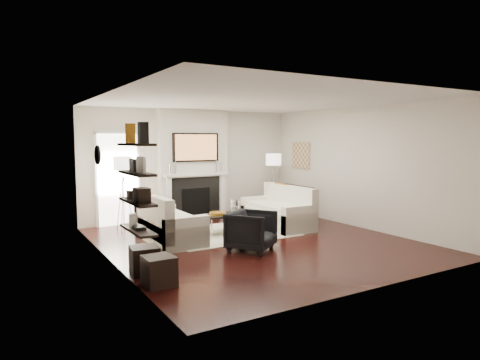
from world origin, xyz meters
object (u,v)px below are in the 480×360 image
loveseat_left_base (170,230)px  armchair (251,229)px  lamp_left_shade (123,163)px  lamp_right_shade (274,159)px  coffee_table (228,215)px  loveseat_right_base (277,218)px  ottoman_near (145,260)px

loveseat_left_base → armchair: armchair is taller
lamp_left_shade → lamp_right_shade: size_ratio=1.00×
lamp_left_shade → lamp_right_shade: bearing=-2.8°
lamp_right_shade → armchair: bearing=-131.0°
coffee_table → lamp_right_shade: lamp_right_shade is taller
coffee_table → loveseat_left_base: bearing=-179.8°
loveseat_left_base → armchair: 1.72m
armchair → loveseat_right_base: bearing=5.6°
lamp_left_shade → coffee_table: bearing=-42.7°
ottoman_near → lamp_left_shade: bearing=79.4°
lamp_left_shade → lamp_right_shade: 3.90m
coffee_table → ottoman_near: bearing=-144.1°
ottoman_near → loveseat_right_base: bearing=25.3°
loveseat_right_base → loveseat_left_base: bearing=-179.9°
armchair → ottoman_near: armchair is taller
armchair → loveseat_left_base: bearing=89.8°
armchair → ottoman_near: bearing=152.7°
loveseat_left_base → loveseat_right_base: bearing=0.1°
loveseat_left_base → lamp_left_shade: lamp_left_shade is taller
loveseat_left_base → loveseat_right_base: same height
loveseat_right_base → lamp_left_shade: 3.63m
loveseat_right_base → coffee_table: same height
loveseat_right_base → ottoman_near: loveseat_right_base is taller
lamp_right_shade → coffee_table: bearing=-146.5°
lamp_left_shade → ottoman_near: bearing=-100.6°
armchair → lamp_right_shade: lamp_right_shade is taller
coffee_table → armchair: (-0.30, -1.39, -0.02)m
armchair → lamp_left_shade: size_ratio=1.92×
lamp_right_shade → ottoman_near: bearing=-145.2°
lamp_left_shade → lamp_right_shade: same height
loveseat_left_base → lamp_right_shade: 3.94m
armchair → lamp_right_shade: 3.88m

